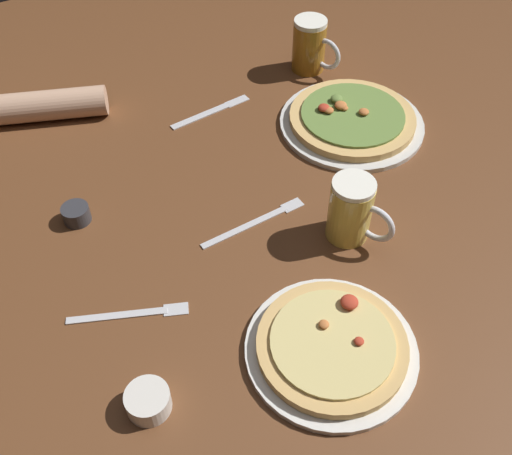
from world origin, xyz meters
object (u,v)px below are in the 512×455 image
fork_left (256,222)px  diner_arm (28,107)px  ramekin_sauce (76,214)px  knife_right (211,111)px  pizza_plate_near (332,347)px  fork_spare (131,314)px  beer_mug_dark (310,46)px  pizza_plate_far (352,120)px  beer_mug_amber (352,211)px  ramekin_butter (148,401)px

fork_left → diner_arm: (-0.30, 0.56, 0.03)m
ramekin_sauce → diner_arm: (0.01, 0.37, 0.02)m
knife_right → diner_arm: size_ratio=0.65×
pizza_plate_near → fork_spare: size_ratio=1.41×
pizza_plate_near → beer_mug_dark: 0.85m
pizza_plate_far → knife_right: (-0.26, 0.21, -0.01)m
fork_spare → ramekin_sauce: bearing=91.8°
beer_mug_amber → ramekin_sauce: (-0.45, 0.30, -0.05)m
pizza_plate_far → beer_mug_amber: bearing=-126.8°
beer_mug_dark → fork_spare: size_ratio=0.67×
beer_mug_amber → diner_arm: 0.80m
beer_mug_dark → beer_mug_amber: same height
pizza_plate_near → beer_mug_amber: size_ratio=2.13×
beer_mug_dark → knife_right: (-0.31, -0.04, -0.06)m
diner_arm → beer_mug_amber: bearing=-56.8°
pizza_plate_far → knife_right: pizza_plate_far is taller
beer_mug_amber → fork_left: bearing=140.5°
pizza_plate_far → ramekin_sauce: (-0.66, 0.03, 0.00)m
pizza_plate_far → ramekin_sauce: size_ratio=6.12×
pizza_plate_near → diner_arm: diner_arm is taller
ramekin_sauce → fork_left: 0.36m
pizza_plate_near → pizza_plate_far: pizza_plate_near is taller
beer_mug_amber → ramekin_butter: bearing=-163.7°
beer_mug_amber → knife_right: size_ratio=0.63×
pizza_plate_near → knife_right: 0.70m
beer_mug_dark → beer_mug_amber: 0.58m
beer_mug_dark → ramekin_butter: (-0.73, -0.67, -0.05)m
ramekin_butter → fork_spare: (0.04, 0.18, -0.02)m
pizza_plate_far → fork_left: (-0.35, -0.16, -0.01)m
diner_arm → pizza_plate_near: bearing=-73.4°
ramekin_butter → fork_spare: ramekin_butter is taller
fork_left → beer_mug_dark: bearing=46.1°
beer_mug_dark → ramekin_sauce: size_ratio=2.48×
beer_mug_dark → fork_spare: bearing=-144.7°
fork_left → pizza_plate_far: bearing=24.5°
beer_mug_dark → knife_right: beer_mug_dark is taller
pizza_plate_near → diner_arm: size_ratio=0.88×
pizza_plate_far → ramekin_sauce: 0.66m
pizza_plate_near → ramekin_sauce: (-0.27, 0.50, 0.00)m
knife_right → diner_arm: (-0.38, 0.19, 0.03)m
pizza_plate_near → fork_spare: bearing=138.1°
ramekin_butter → beer_mug_dark: bearing=42.3°
pizza_plate_far → fork_spare: (-0.65, -0.24, -0.01)m
diner_arm → knife_right: bearing=-26.0°
pizza_plate_near → fork_spare: (-0.26, 0.24, -0.01)m
pizza_plate_far → fork_spare: size_ratio=1.65×
diner_arm → beer_mug_dark: bearing=-12.0°
pizza_plate_far → beer_mug_dark: size_ratio=2.47×
beer_mug_dark → fork_left: (-0.39, -0.41, -0.06)m
fork_spare → pizza_plate_far: bearing=20.4°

